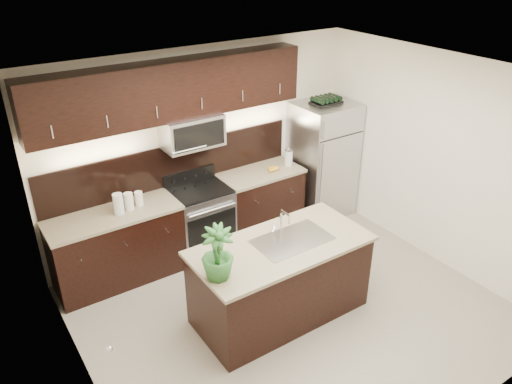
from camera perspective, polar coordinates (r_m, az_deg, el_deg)
ground at (r=5.98m, az=4.01°, el=-13.27°), size 4.50×4.50×0.00m
room_walls at (r=4.96m, az=3.88°, el=1.03°), size 4.52×4.02×2.71m
counter_run at (r=6.69m, az=-7.85°, el=-3.66°), size 3.51×0.65×0.94m
upper_fixtures at (r=6.15m, az=-9.24°, el=10.47°), size 3.49×0.40×1.66m
island at (r=5.64m, az=2.77°, el=-9.95°), size 1.96×0.96×0.94m
sink_faucet at (r=5.45m, az=4.10°, el=-5.30°), size 0.84×0.50×0.28m
refrigerator at (r=7.58m, az=7.57°, el=3.68°), size 0.84×0.76×1.75m
wine_rack at (r=7.26m, az=8.01°, el=10.35°), size 0.43×0.27×0.10m
plant at (r=4.75m, az=-4.44°, el=-6.99°), size 0.40×0.40×0.55m
canisters at (r=6.14m, az=-14.60°, el=-1.11°), size 0.38×0.17×0.26m
french_press at (r=7.14m, az=3.76°, el=3.99°), size 0.12×0.12×0.33m
bananas at (r=6.97m, az=1.63°, el=2.58°), size 0.21×0.17×0.06m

